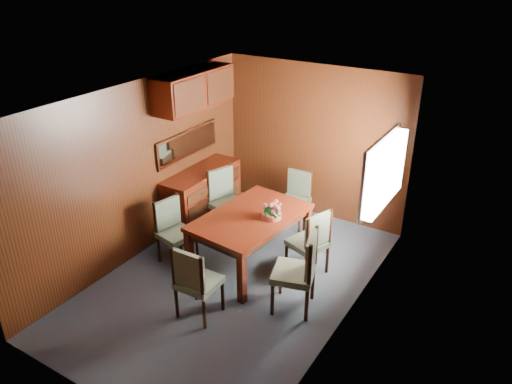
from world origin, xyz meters
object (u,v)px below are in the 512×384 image
Objects in this scene: sideboard at (202,198)px; chair_left_near at (173,227)px; dining_table at (251,222)px; chair_head at (195,279)px; chair_right_near at (301,268)px; flower_centerpiece at (271,209)px.

sideboard is 1.54× the size of chair_left_near.
chair_head reaches higher than dining_table.
chair_right_near is at bearing -25.29° from sideboard.
dining_table is at bearing -164.79° from flower_centerpiece.
flower_centerpiece reaches higher than chair_head.
flower_centerpiece is (0.21, 1.35, 0.35)m from chair_head.
chair_head is at bearing 113.25° from chair_right_near.
chair_left_near is at bearing -74.63° from sideboard.
chair_right_near is at bearing 38.08° from chair_head.
chair_left_near is 3.31× the size of flower_centerpiece.
sideboard is 0.84× the size of dining_table.
sideboard is at bearing 161.38° from dining_table.
chair_left_near is 0.96× the size of chair_head.
dining_table is at bearing 127.54° from chair_left_near.
flower_centerpiece is (1.21, 0.54, 0.37)m from chair_left_near.
chair_right_near is 3.72× the size of flower_centerpiece.
flower_centerpiece reaches higher than sideboard.
sideboard is at bearing 123.60° from chair_head.
sideboard is 1.05m from chair_left_near.
dining_table is (1.22, -0.55, 0.19)m from sideboard.
dining_table is 1.11m from chair_right_near.
chair_right_near reaches higher than dining_table.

